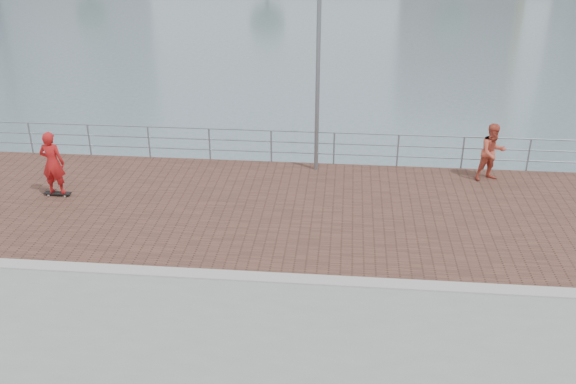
# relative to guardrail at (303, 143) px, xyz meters

# --- Properties ---
(water) EXTENTS (400.00, 400.00, 0.00)m
(water) POSITION_rel_guardrail_xyz_m (-0.00, -7.00, -2.69)
(water) COLOR slate
(water) RESTS_ON ground
(brick_lane) EXTENTS (40.00, 6.80, 0.02)m
(brick_lane) POSITION_rel_guardrail_xyz_m (-0.00, -3.40, -0.68)
(brick_lane) COLOR brown
(brick_lane) RESTS_ON seawall
(curb) EXTENTS (40.00, 0.40, 0.06)m
(curb) POSITION_rel_guardrail_xyz_m (-0.00, -7.00, -0.66)
(curb) COLOR #B7B5AD
(curb) RESTS_ON seawall
(guardrail) EXTENTS (39.06, 0.06, 1.13)m
(guardrail) POSITION_rel_guardrail_xyz_m (0.00, 0.00, 0.00)
(guardrail) COLOR #8C9EA8
(guardrail) RESTS_ON brick_lane
(street_lamp) EXTENTS (0.49, 1.42, 6.69)m
(street_lamp) POSITION_rel_guardrail_xyz_m (0.48, -0.99, 4.06)
(street_lamp) COLOR gray
(street_lamp) RESTS_ON brick_lane
(skateboard) EXTENTS (0.78, 0.21, 0.09)m
(skateboard) POSITION_rel_guardrail_xyz_m (-6.98, -3.18, -0.60)
(skateboard) COLOR black
(skateboard) RESTS_ON brick_lane
(skateboarder) EXTENTS (0.70, 0.46, 1.90)m
(skateboarder) POSITION_rel_guardrail_xyz_m (-6.98, -3.18, 0.36)
(skateboarder) COLOR red
(skateboarder) RESTS_ON skateboard
(bystander) EXTENTS (1.06, 0.95, 1.80)m
(bystander) POSITION_rel_guardrail_xyz_m (5.86, -0.80, 0.23)
(bystander) COLOR #D1533D
(bystander) RESTS_ON brick_lane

